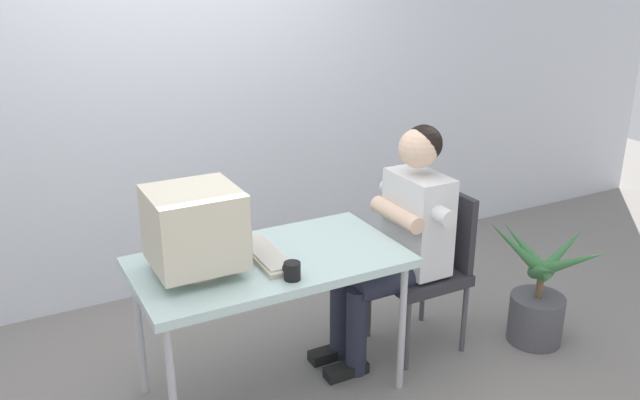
{
  "coord_description": "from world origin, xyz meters",
  "views": [
    {
      "loc": [
        -1.14,
        -2.66,
        2.1
      ],
      "look_at": [
        0.27,
        0.0,
        1.0
      ],
      "focal_mm": 37.08,
      "sensor_mm": 36.0,
      "label": 1
    }
  ],
  "objects_px": {
    "keyboard": "(266,254)",
    "office_chair": "(428,261)",
    "potted_plant": "(538,297)",
    "desk_mug": "(291,271)",
    "desk": "(270,268)",
    "person_seated": "(401,233)",
    "crt_monitor": "(195,228)"
  },
  "relations": [
    {
      "from": "potted_plant",
      "to": "office_chair",
      "type": "bearing_deg",
      "value": 152.04
    },
    {
      "from": "office_chair",
      "to": "potted_plant",
      "type": "relative_size",
      "value": 1.2
    },
    {
      "from": "office_chair",
      "to": "desk_mug",
      "type": "relative_size",
      "value": 10.34
    },
    {
      "from": "desk",
      "to": "potted_plant",
      "type": "xyz_separation_m",
      "value": [
        1.54,
        -0.28,
        -0.42
      ]
    },
    {
      "from": "desk_mug",
      "to": "desk",
      "type": "bearing_deg",
      "value": 89.27
    },
    {
      "from": "desk",
      "to": "person_seated",
      "type": "xyz_separation_m",
      "value": [
        0.78,
        0.02,
        0.02
      ]
    },
    {
      "from": "desk",
      "to": "keyboard",
      "type": "bearing_deg",
      "value": 128.8
    },
    {
      "from": "crt_monitor",
      "to": "desk_mug",
      "type": "xyz_separation_m",
      "value": [
        0.35,
        -0.26,
        -0.18
      ]
    },
    {
      "from": "potted_plant",
      "to": "desk_mug",
      "type": "bearing_deg",
      "value": 178.79
    },
    {
      "from": "crt_monitor",
      "to": "keyboard",
      "type": "relative_size",
      "value": 0.85
    },
    {
      "from": "office_chair",
      "to": "potted_plant",
      "type": "bearing_deg",
      "value": -27.96
    },
    {
      "from": "desk",
      "to": "person_seated",
      "type": "bearing_deg",
      "value": 1.4
    },
    {
      "from": "crt_monitor",
      "to": "office_chair",
      "type": "relative_size",
      "value": 0.45
    },
    {
      "from": "desk",
      "to": "office_chair",
      "type": "height_order",
      "value": "office_chair"
    },
    {
      "from": "keyboard",
      "to": "office_chair",
      "type": "relative_size",
      "value": 0.52
    },
    {
      "from": "crt_monitor",
      "to": "desk_mug",
      "type": "height_order",
      "value": "crt_monitor"
    },
    {
      "from": "potted_plant",
      "to": "desk_mug",
      "type": "relative_size",
      "value": 8.65
    },
    {
      "from": "desk",
      "to": "office_chair",
      "type": "xyz_separation_m",
      "value": [
        0.97,
        0.02,
        -0.18
      ]
    },
    {
      "from": "crt_monitor",
      "to": "potted_plant",
      "type": "distance_m",
      "value": 2.03
    },
    {
      "from": "office_chair",
      "to": "potted_plant",
      "type": "xyz_separation_m",
      "value": [
        0.57,
        -0.3,
        -0.23
      ]
    },
    {
      "from": "desk",
      "to": "office_chair",
      "type": "relative_size",
      "value": 1.43
    },
    {
      "from": "desk",
      "to": "desk_mug",
      "type": "distance_m",
      "value": 0.27
    },
    {
      "from": "office_chair",
      "to": "desk_mug",
      "type": "distance_m",
      "value": 1.05
    },
    {
      "from": "office_chair",
      "to": "desk_mug",
      "type": "xyz_separation_m",
      "value": [
        -0.98,
        -0.27,
        0.28
      ]
    },
    {
      "from": "person_seated",
      "to": "office_chair",
      "type": "bearing_deg",
      "value": -0.0
    },
    {
      "from": "keyboard",
      "to": "desk_mug",
      "type": "height_order",
      "value": "desk_mug"
    },
    {
      "from": "keyboard",
      "to": "desk_mug",
      "type": "bearing_deg",
      "value": -87.92
    },
    {
      "from": "person_seated",
      "to": "potted_plant",
      "type": "xyz_separation_m",
      "value": [
        0.76,
        -0.3,
        -0.44
      ]
    },
    {
      "from": "desk",
      "to": "person_seated",
      "type": "distance_m",
      "value": 0.78
    },
    {
      "from": "crt_monitor",
      "to": "potted_plant",
      "type": "xyz_separation_m",
      "value": [
        1.89,
        -0.29,
        -0.69
      ]
    },
    {
      "from": "person_seated",
      "to": "desk",
      "type": "bearing_deg",
      "value": -178.6
    },
    {
      "from": "office_chair",
      "to": "person_seated",
      "type": "distance_m",
      "value": 0.28
    }
  ]
}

